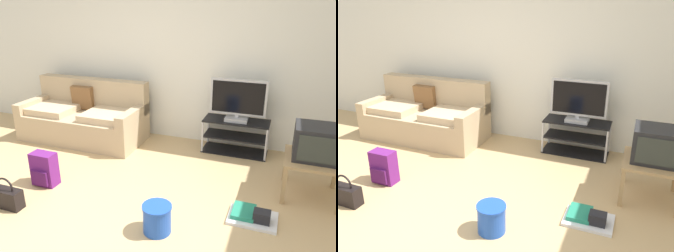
% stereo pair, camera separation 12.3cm
% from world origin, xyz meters
% --- Properties ---
extents(ground_plane, '(9.00, 9.80, 0.02)m').
position_xyz_m(ground_plane, '(0.00, 0.00, -0.01)').
color(ground_plane, tan).
extents(wall_back, '(9.00, 0.10, 2.70)m').
position_xyz_m(wall_back, '(0.00, 2.45, 1.35)').
color(wall_back, silver).
rests_on(wall_back, ground_plane).
extents(couch, '(1.87, 0.86, 0.89)m').
position_xyz_m(couch, '(-1.26, 1.88, 0.33)').
color(couch, tan).
rests_on(couch, ground_plane).
extents(tv_stand, '(0.90, 0.39, 0.47)m').
position_xyz_m(tv_stand, '(1.02, 2.16, 0.24)').
color(tv_stand, black).
rests_on(tv_stand, ground_plane).
extents(flat_tv, '(0.75, 0.22, 0.58)m').
position_xyz_m(flat_tv, '(1.02, 2.13, 0.76)').
color(flat_tv, '#B2B2B7').
rests_on(flat_tv, tv_stand).
extents(side_table, '(0.59, 0.59, 0.45)m').
position_xyz_m(side_table, '(1.98, 1.29, 0.39)').
color(side_table, tan).
rests_on(side_table, ground_plane).
extents(crt_tv, '(0.45, 0.42, 0.36)m').
position_xyz_m(crt_tv, '(1.98, 1.31, 0.63)').
color(crt_tv, '#232326').
rests_on(crt_tv, side_table).
extents(backpack, '(0.28, 0.24, 0.39)m').
position_xyz_m(backpack, '(-0.89, 0.48, 0.19)').
color(backpack, '#661E70').
rests_on(backpack, ground_plane).
extents(handbag, '(0.34, 0.13, 0.34)m').
position_xyz_m(handbag, '(-0.94, -0.04, 0.11)').
color(handbag, black).
rests_on(handbag, ground_plane).
extents(cleaning_bucket, '(0.27, 0.27, 0.27)m').
position_xyz_m(cleaning_bucket, '(0.65, 0.14, 0.15)').
color(cleaning_bucket, blue).
rests_on(cleaning_bucket, ground_plane).
extents(floor_tray, '(0.47, 0.34, 0.14)m').
position_xyz_m(floor_tray, '(1.46, 0.63, 0.04)').
color(floor_tray, silver).
rests_on(floor_tray, ground_plane).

